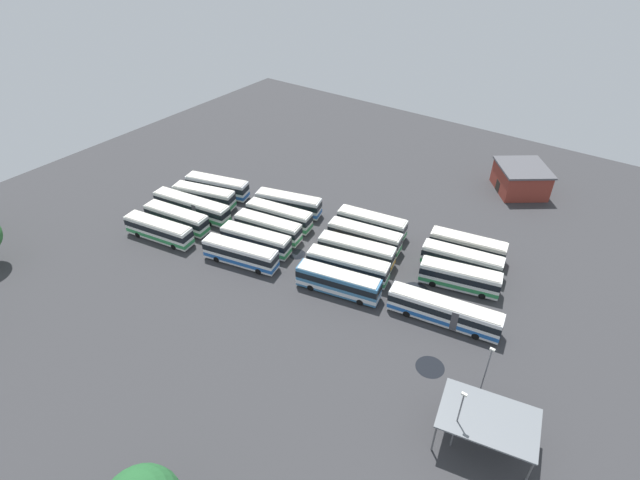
% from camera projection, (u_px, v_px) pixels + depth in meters
% --- Properties ---
extents(ground_plane, '(126.52, 126.52, 0.00)m').
position_uv_depth(ground_plane, '(311.00, 248.00, 79.23)').
color(ground_plane, '#333335').
extents(bus_row0_slot0, '(11.91, 4.73, 3.57)m').
position_uv_depth(bus_row0_slot0, '(467.00, 246.00, 76.40)').
color(bus_row0_slot0, silver).
rests_on(bus_row0_slot0, ground_plane).
extents(bus_row0_slot1, '(12.22, 4.77, 3.57)m').
position_uv_depth(bus_row0_slot1, '(462.00, 260.00, 73.51)').
color(bus_row0_slot1, silver).
rests_on(bus_row0_slot1, ground_plane).
extents(bus_row0_slot2, '(11.68, 5.26, 3.57)m').
position_uv_depth(bus_row0_slot2, '(460.00, 277.00, 70.30)').
color(bus_row0_slot2, silver).
rests_on(bus_row0_slot2, ground_plane).
extents(bus_row0_slot4, '(15.20, 5.02, 3.57)m').
position_uv_depth(bus_row0_slot4, '(444.00, 311.00, 64.61)').
color(bus_row0_slot4, silver).
rests_on(bus_row0_slot4, ground_plane).
extents(bus_row1_slot0, '(11.95, 4.42, 3.57)m').
position_uv_depth(bus_row1_slot0, '(372.00, 224.00, 81.63)').
color(bus_row1_slot0, silver).
rests_on(bus_row1_slot0, ground_plane).
extents(bus_row1_slot1, '(12.24, 4.56, 3.57)m').
position_uv_depth(bus_row1_slot1, '(365.00, 237.00, 78.57)').
color(bus_row1_slot1, silver).
rests_on(bus_row1_slot1, ground_plane).
extents(bus_row1_slot2, '(12.26, 5.05, 3.57)m').
position_uv_depth(bus_row1_slot2, '(356.00, 251.00, 75.46)').
color(bus_row1_slot2, silver).
rests_on(bus_row1_slot2, ground_plane).
extents(bus_row1_slot3, '(12.62, 5.23, 3.57)m').
position_uv_depth(bus_row1_slot3, '(348.00, 266.00, 72.42)').
color(bus_row1_slot3, silver).
rests_on(bus_row1_slot3, ground_plane).
extents(bus_row1_slot4, '(12.55, 5.11, 3.57)m').
position_uv_depth(bus_row1_slot4, '(338.00, 282.00, 69.42)').
color(bus_row1_slot4, teal).
rests_on(bus_row1_slot4, ground_plane).
extents(bus_row2_slot0, '(12.11, 5.65, 3.57)m').
position_uv_depth(bus_row2_slot0, '(288.00, 203.00, 86.89)').
color(bus_row2_slot0, silver).
rests_on(bus_row2_slot0, ground_plane).
extents(bus_row2_slot1, '(12.00, 4.47, 3.57)m').
position_uv_depth(bus_row2_slot1, '(279.00, 216.00, 83.61)').
color(bus_row2_slot1, silver).
rests_on(bus_row2_slot1, ground_plane).
extents(bus_row2_slot2, '(11.74, 4.50, 3.57)m').
position_uv_depth(bus_row2_slot2, '(268.00, 228.00, 80.68)').
color(bus_row2_slot2, silver).
rests_on(bus_row2_slot2, ground_plane).
extents(bus_row2_slot3, '(11.86, 4.87, 3.57)m').
position_uv_depth(bus_row2_slot3, '(256.00, 240.00, 77.76)').
color(bus_row2_slot3, silver).
rests_on(bus_row2_slot3, ground_plane).
extents(bus_row2_slot4, '(12.33, 5.13, 3.57)m').
position_uv_depth(bus_row2_slot4, '(240.00, 254.00, 74.88)').
color(bus_row2_slot4, silver).
rests_on(bus_row2_slot4, ground_plane).
extents(bus_row3_slot0, '(12.47, 5.71, 3.57)m').
position_uv_depth(bus_row3_slot0, '(217.00, 186.00, 91.89)').
color(bus_row3_slot0, silver).
rests_on(bus_row3_slot0, ground_plane).
extents(bus_row3_slot1, '(11.93, 5.56, 3.57)m').
position_uv_depth(bus_row3_slot1, '(204.00, 196.00, 88.97)').
color(bus_row3_slot1, silver).
rests_on(bus_row3_slot1, ground_plane).
extents(bus_row3_slot2, '(15.20, 4.79, 3.57)m').
position_uv_depth(bus_row3_slot2, '(192.00, 207.00, 85.97)').
color(bus_row3_slot2, silver).
rests_on(bus_row3_slot2, ground_plane).
extents(bus_row3_slot3, '(12.19, 4.31, 3.57)m').
position_uv_depth(bus_row3_slot3, '(177.00, 218.00, 82.94)').
color(bus_row3_slot3, silver).
rests_on(bus_row3_slot3, ground_plane).
extents(bus_row3_slot4, '(12.55, 4.59, 3.57)m').
position_uv_depth(bus_row3_slot4, '(159.00, 230.00, 80.09)').
color(bus_row3_slot4, silver).
rests_on(bus_row3_slot4, ground_plane).
extents(depot_building, '(12.74, 12.89, 5.15)m').
position_uv_depth(depot_building, '(521.00, 179.00, 92.83)').
color(depot_building, maroon).
rests_on(depot_building, ground_plane).
extents(maintenance_shelter, '(10.81, 8.26, 4.34)m').
position_uv_depth(maintenance_shelter, '(489.00, 419.00, 48.92)').
color(maintenance_shelter, slate).
rests_on(maintenance_shelter, ground_plane).
extents(lamp_post_far_corner, '(0.56, 0.28, 8.18)m').
position_uv_depth(lamp_post_far_corner, '(486.00, 372.00, 53.27)').
color(lamp_post_far_corner, slate).
rests_on(lamp_post_far_corner, ground_plane).
extents(lamp_post_by_building, '(0.56, 0.28, 8.65)m').
position_uv_depth(lamp_post_by_building, '(458.00, 418.00, 48.29)').
color(lamp_post_by_building, slate).
rests_on(lamp_post_by_building, ground_plane).
extents(puddle_front_lane, '(2.75, 2.75, 0.01)m').
position_uv_depth(puddle_front_lane, '(297.00, 254.00, 77.86)').
color(puddle_front_lane, black).
rests_on(puddle_front_lane, ground_plane).
extents(puddle_centre_drain, '(3.54, 3.54, 0.01)m').
position_uv_depth(puddle_centre_drain, '(430.00, 367.00, 59.44)').
color(puddle_centre_drain, black).
rests_on(puddle_centre_drain, ground_plane).
extents(puddle_back_corner, '(4.16, 4.16, 0.01)m').
position_uv_depth(puddle_back_corner, '(415.00, 291.00, 70.65)').
color(puddle_back_corner, black).
rests_on(puddle_back_corner, ground_plane).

